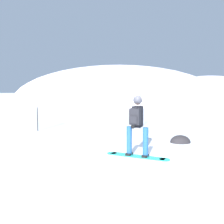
{
  "coord_description": "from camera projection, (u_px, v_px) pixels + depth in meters",
  "views": [
    {
      "loc": [
        -2.72,
        -6.65,
        1.87
      ],
      "look_at": [
        -0.07,
        2.79,
        1.0
      ],
      "focal_mm": 40.22,
      "sensor_mm": 36.0,
      "label": 1
    }
  ],
  "objects": [
    {
      "name": "ridge_peak_far",
      "position": [
        209.0,
        98.0,
        56.98
      ],
      "size": [
        22.55,
        20.29,
        10.06
      ],
      "color": "white",
      "rests_on": "ground"
    },
    {
      "name": "rock_dark",
      "position": [
        180.0,
        142.0,
        8.93
      ],
      "size": [
        0.74,
        0.63,
        0.52
      ],
      "color": "#282628",
      "rests_on": "ground"
    },
    {
      "name": "ridge_peak_main",
      "position": [
        120.0,
        102.0,
        38.88
      ],
      "size": [
        31.4,
        28.26,
        11.05
      ],
      "color": "white",
      "rests_on": "ground"
    },
    {
      "name": "snowboarder_main",
      "position": [
        137.0,
        124.0,
        6.91
      ],
      "size": [
        1.46,
        1.3,
        1.71
      ],
      "color": "#23B7A3",
      "rests_on": "ground"
    },
    {
      "name": "ground_plane",
      "position": [
        140.0,
        154.0,
        7.27
      ],
      "size": [
        300.0,
        300.0,
        0.0
      ],
      "primitive_type": "plane",
      "color": "white"
    },
    {
      "name": "piste_marker_near",
      "position": [
        37.0,
        109.0,
        11.35
      ],
      "size": [
        0.2,
        0.2,
        1.73
      ],
      "color": "black",
      "rests_on": "ground"
    },
    {
      "name": "piste_marker_far",
      "position": [
        140.0,
        108.0,
        12.08
      ],
      "size": [
        0.2,
        0.2,
        1.74
      ],
      "color": "black",
      "rests_on": "ground"
    }
  ]
}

